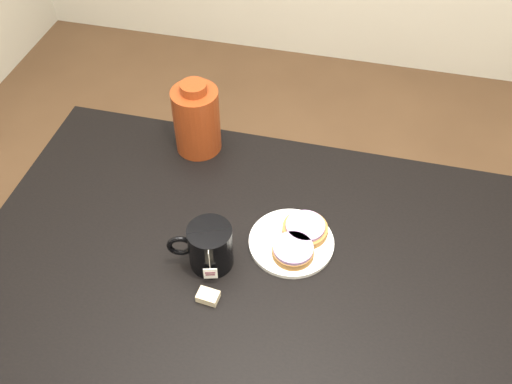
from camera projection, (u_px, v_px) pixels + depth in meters
table at (278, 301)px, 1.30m from camera, size 1.40×0.90×0.75m
plate at (291, 242)px, 1.30m from camera, size 0.19×0.19×0.01m
bagel_back at (305, 229)px, 1.31m from camera, size 0.11×0.11×0.03m
bagel_front at (293, 251)px, 1.26m from camera, size 0.13×0.13×0.03m
mug at (209, 246)px, 1.23m from camera, size 0.15×0.12×0.11m
teabag_pouch at (208, 296)px, 1.20m from camera, size 0.05×0.04×0.02m
bagel_package at (197, 119)px, 1.46m from camera, size 0.13×0.13×0.20m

